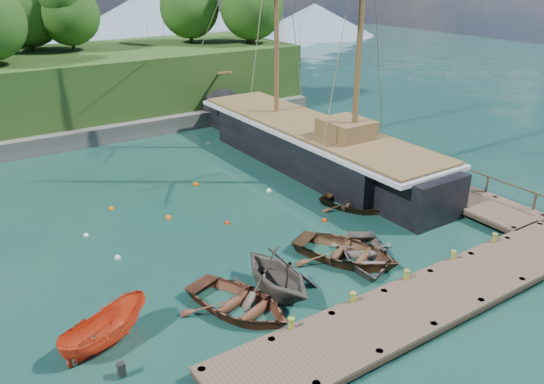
{
  "coord_description": "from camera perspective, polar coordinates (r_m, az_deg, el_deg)",
  "views": [
    {
      "loc": [
        -13.36,
        -17.98,
        12.86
      ],
      "look_at": [
        0.64,
        3.18,
        2.0
      ],
      "focal_mm": 35.0,
      "sensor_mm": 36.0,
      "label": 1
    }
  ],
  "objects": [
    {
      "name": "ground",
      "position": [
        25.83,
        2.73,
        -6.72
      ],
      "size": [
        160.0,
        160.0,
        0.0
      ],
      "primitive_type": "plane",
      "color": "#11382C",
      "rests_on": "ground"
    },
    {
      "name": "dock_near",
      "position": [
        22.86,
        16.77,
        -10.9
      ],
      "size": [
        20.0,
        3.2,
        1.1
      ],
      "color": "brown",
      "rests_on": "ground"
    },
    {
      "name": "dock_east",
      "position": [
        37.37,
        10.74,
        3.33
      ],
      "size": [
        3.2,
        24.0,
        1.1
      ],
      "color": "brown",
      "rests_on": "ground"
    },
    {
      "name": "bollard_0",
      "position": [
        20.47,
        2.04,
        -15.77
      ],
      "size": [
        0.26,
        0.26,
        0.45
      ],
      "primitive_type": "cylinder",
      "color": "olive",
      "rests_on": "ground"
    },
    {
      "name": "bollard_1",
      "position": [
        22.01,
        8.59,
        -12.9
      ],
      "size": [
        0.26,
        0.26,
        0.45
      ],
      "primitive_type": "cylinder",
      "color": "olive",
      "rests_on": "ground"
    },
    {
      "name": "bollard_2",
      "position": [
        23.82,
        14.09,
        -10.31
      ],
      "size": [
        0.26,
        0.26,
        0.45
      ],
      "primitive_type": "cylinder",
      "color": "olive",
      "rests_on": "ground"
    },
    {
      "name": "bollard_3",
      "position": [
        25.86,
        18.69,
        -8.03
      ],
      "size": [
        0.26,
        0.26,
        0.45
      ],
      "primitive_type": "cylinder",
      "color": "olive",
      "rests_on": "ground"
    },
    {
      "name": "bollard_4",
      "position": [
        28.07,
        22.56,
        -6.05
      ],
      "size": [
        0.26,
        0.26,
        0.45
      ],
      "primitive_type": "cylinder",
      "color": "olive",
      "rests_on": "ground"
    },
    {
      "name": "rowboat_0",
      "position": [
        22.0,
        -3.59,
        -12.66
      ],
      "size": [
        4.89,
        5.72,
        1.0
      ],
      "primitive_type": "imported",
      "rotation": [
        0.0,
        0.0,
        0.34
      ],
      "color": "brown",
      "rests_on": "ground"
    },
    {
      "name": "rowboat_1",
      "position": [
        23.01,
        0.48,
        -10.81
      ],
      "size": [
        3.67,
        4.25,
        2.23
      ],
      "primitive_type": "imported",
      "rotation": [
        0.0,
        0.0,
        0.0
      ],
      "color": "#575148",
      "rests_on": "ground"
    },
    {
      "name": "rowboat_2",
      "position": [
        25.62,
        7.91,
        -7.21
      ],
      "size": [
        5.59,
        6.26,
        1.07
      ],
      "primitive_type": "imported",
      "rotation": [
        0.0,
        0.0,
        0.46
      ],
      "color": "brown",
      "rests_on": "ground"
    },
    {
      "name": "rowboat_3",
      "position": [
        25.61,
        9.99,
        -7.37
      ],
      "size": [
        5.11,
        5.47,
        0.92
      ],
      "primitive_type": "imported",
      "rotation": [
        0.0,
        0.0,
        -0.58
      ],
      "color": "#645A53",
      "rests_on": "ground"
    },
    {
      "name": "rowboat_4",
      "position": [
        30.84,
        8.81,
        -1.77
      ],
      "size": [
        4.35,
        4.86,
        0.83
      ],
      "primitive_type": "imported",
      "rotation": [
        0.0,
        0.0,
        0.47
      ],
      "color": "#4E371F",
      "rests_on": "ground"
    },
    {
      "name": "motorboat_orange",
      "position": [
        21.25,
        -17.33,
        -15.32
      ],
      "size": [
        4.05,
        2.69,
        1.47
      ],
      "primitive_type": "imported",
      "rotation": [
        0.0,
        0.0,
        1.94
      ],
      "color": "red",
      "rests_on": "ground"
    },
    {
      "name": "cabin_boat_white",
      "position": [
        32.94,
        14.86,
        -0.64
      ],
      "size": [
        3.36,
        5.42,
        1.96
      ],
      "primitive_type": "imported",
      "rotation": [
        0.0,
        0.0,
        0.31
      ],
      "color": "white",
      "rests_on": "ground"
    },
    {
      "name": "schooner",
      "position": [
        37.06,
        4.21,
        4.8
      ],
      "size": [
        5.5,
        29.53,
        22.05
      ],
      "rotation": [
        0.0,
        0.0,
        0.0
      ],
      "color": "black",
      "rests_on": "ground"
    },
    {
      "name": "mooring_buoy_0",
      "position": [
        26.52,
        -16.27,
        -6.87
      ],
      "size": [
        0.32,
        0.32,
        0.32
      ],
      "primitive_type": "sphere",
      "color": "silver",
      "rests_on": "ground"
    },
    {
      "name": "mooring_buoy_1",
      "position": [
        29.88,
        -11.06,
        -2.79
      ],
      "size": [
        0.34,
        0.34,
        0.34
      ],
      "primitive_type": "sphere",
      "color": "orange",
      "rests_on": "ground"
    },
    {
      "name": "mooring_buoy_2",
      "position": [
        28.85,
        -4.83,
        -3.39
      ],
      "size": [
        0.27,
        0.27,
        0.27
      ],
      "primitive_type": "sphere",
      "color": "red",
      "rests_on": "ground"
    },
    {
      "name": "mooring_buoy_3",
      "position": [
        32.78,
        -0.35,
        0.07
      ],
      "size": [
        0.32,
        0.32,
        0.32
      ],
      "primitive_type": "sphere",
      "color": "white",
      "rests_on": "ground"
    },
    {
      "name": "mooring_buoy_4",
      "position": [
        31.77,
        -16.88,
        -1.78
      ],
      "size": [
        0.3,
        0.3,
        0.3
      ],
      "primitive_type": "sphere",
      "color": "orange",
      "rests_on": "ground"
    },
    {
      "name": "mooring_buoy_5",
      "position": [
        34.08,
        -8.22,
        0.75
      ],
      "size": [
        0.36,
        0.36,
        0.36
      ],
      "primitive_type": "sphere",
      "color": "#EA5000",
      "rests_on": "ground"
    },
    {
      "name": "mooring_buoy_6",
      "position": [
        29.12,
        -19.37,
        -4.47
      ],
      "size": [
        0.28,
        0.28,
        0.28
      ],
      "primitive_type": "sphere",
      "color": "silver",
      "rests_on": "ground"
    },
    {
      "name": "mooring_buoy_7",
      "position": [
        29.17,
        5.65,
        -3.12
      ],
      "size": [
        0.3,
        0.3,
        0.3
      ],
      "primitive_type": "sphere",
      "color": "red",
      "rests_on": "ground"
    },
    {
      "name": "distant_ridge",
      "position": [
        90.14,
        -22.97,
        16.02
      ],
      "size": [
        117.0,
        40.0,
        10.0
      ],
      "color": "#728CA5",
      "rests_on": "ground"
    }
  ]
}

